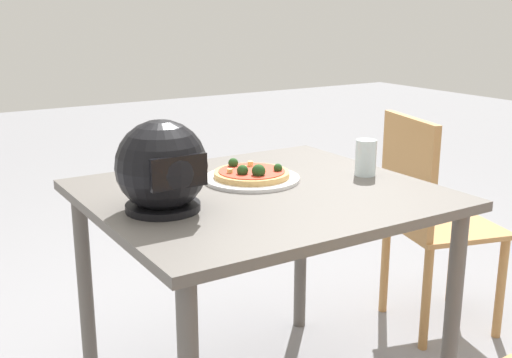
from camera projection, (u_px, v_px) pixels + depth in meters
name	position (u px, v px, depth m)	size (l,w,h in m)	color
dining_table	(260.00, 219.00, 1.99)	(1.02, 0.92, 0.76)	#5B5651
pizza_plate	(252.00, 179.00, 2.07)	(0.31, 0.31, 0.01)	white
pizza	(252.00, 173.00, 2.07)	(0.25, 0.25, 0.06)	tan
motorcycle_helmet	(162.00, 168.00, 1.74)	(0.25, 0.25, 0.25)	black
drinking_glass	(366.00, 158.00, 2.12)	(0.07, 0.07, 0.12)	silver
chair_side	(426.00, 212.00, 2.58)	(0.49, 0.49, 0.90)	#B7844C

